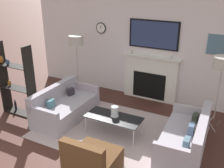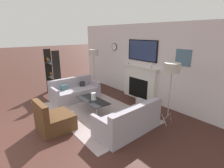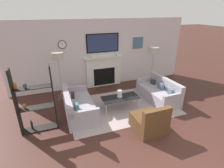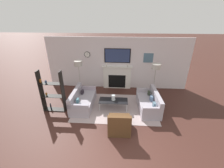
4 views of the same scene
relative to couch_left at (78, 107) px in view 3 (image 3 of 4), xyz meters
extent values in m
cube|color=silver|center=(1.44, 2.04, 1.08)|extent=(7.37, 0.07, 2.70)
cube|color=silver|center=(1.44, 1.92, 0.33)|extent=(1.46, 0.16, 1.20)
cube|color=black|center=(1.44, 1.84, 0.15)|extent=(0.90, 0.01, 0.72)
cube|color=silver|center=(1.44, 1.90, 0.94)|extent=(1.58, 0.22, 0.04)
cylinder|color=#B2AD9E|center=(0.89, 1.87, 1.01)|extent=(0.04, 0.04, 0.10)
cylinder|color=white|center=(0.89, 1.87, 1.11)|extent=(0.03, 0.03, 0.09)
cylinder|color=#B2AD9E|center=(1.99, 1.87, 1.01)|extent=(0.04, 0.04, 0.10)
cylinder|color=white|center=(1.99, 1.87, 1.11)|extent=(0.03, 0.03, 0.09)
cube|color=black|center=(1.44, 1.99, 1.51)|extent=(1.33, 0.04, 0.74)
cube|color=navy|center=(1.44, 1.97, 1.51)|extent=(1.24, 0.01, 0.66)
cylinder|color=black|center=(-0.11, 1.99, 1.55)|extent=(0.31, 0.02, 0.31)
cylinder|color=silver|center=(-0.11, 1.98, 1.55)|extent=(0.26, 0.00, 0.26)
cube|color=black|center=(-0.11, 1.97, 1.58)|extent=(0.01, 0.00, 0.07)
cube|color=slate|center=(3.01, 1.99, 1.42)|extent=(0.48, 0.02, 0.48)
cube|color=#A28F8F|center=(1.44, 0.00, -0.27)|extent=(3.49, 2.28, 0.01)
cube|color=#9C94A0|center=(0.04, 0.00, -0.06)|extent=(0.85, 1.71, 0.42)
cube|color=#9C94A0|center=(-0.29, 0.00, 0.32)|extent=(0.17, 1.70, 0.34)
cube|color=#A0909E|center=(0.05, 0.80, 0.23)|extent=(0.84, 0.11, 0.18)
cube|color=#9994A3|center=(0.04, -0.80, 0.23)|extent=(0.84, 0.11, 0.18)
cube|color=#2D262F|center=(-0.08, 0.38, 0.23)|extent=(0.12, 0.19, 0.18)
cube|color=#446E79|center=(-0.08, -0.37, 0.23)|extent=(0.11, 0.18, 0.18)
cube|color=#9C94A0|center=(2.84, 0.00, -0.07)|extent=(0.87, 1.73, 0.41)
cube|color=#9C94A0|center=(3.15, 0.02, 0.32)|extent=(0.25, 1.70, 0.37)
cube|color=#9B929F|center=(2.88, -0.79, 0.22)|extent=(0.79, 0.14, 0.18)
cube|color=#9D939B|center=(2.80, 0.79, 0.22)|extent=(0.79, 0.14, 0.18)
cube|color=slate|center=(2.98, -0.49, 0.23)|extent=(0.11, 0.20, 0.20)
cube|color=#4B607A|center=(2.96, 0.01, 0.24)|extent=(0.12, 0.22, 0.21)
cube|color=#2E362A|center=(2.93, 0.50, 0.22)|extent=(0.10, 0.17, 0.17)
cube|color=#50331C|center=(1.65, -1.37, -0.07)|extent=(0.78, 0.84, 0.41)
cube|color=#50331C|center=(1.65, -1.71, 0.34)|extent=(0.77, 0.16, 0.41)
cube|color=black|center=(1.36, -0.09, 0.12)|extent=(1.21, 0.54, 0.02)
cylinder|color=#B7B7BC|center=(0.80, -0.32, -0.08)|extent=(0.02, 0.02, 0.39)
cylinder|color=#B7B7BC|center=(1.93, -0.32, -0.08)|extent=(0.02, 0.02, 0.39)
cylinder|color=#B7B7BC|center=(0.80, 0.14, -0.08)|extent=(0.02, 0.02, 0.39)
cylinder|color=#B7B7BC|center=(1.93, 0.14, -0.08)|extent=(0.02, 0.02, 0.39)
cylinder|color=silver|center=(1.36, -0.04, 0.24)|extent=(0.15, 0.15, 0.22)
cylinder|color=silver|center=(1.36, -0.04, 0.19)|extent=(0.08, 0.08, 0.12)
cylinder|color=silver|center=(1.36, -0.04, 0.13)|extent=(0.18, 0.18, 0.01)
cylinder|color=#9E998E|center=(-0.25, 1.14, -0.14)|extent=(0.09, 0.23, 0.28)
cylinder|color=#9E998E|center=(-0.44, 1.18, -0.14)|extent=(0.17, 0.19, 0.28)
cylinder|color=#9E998E|center=(-0.38, 1.00, -0.14)|extent=(0.23, 0.07, 0.28)
cylinder|color=#9E998E|center=(-0.36, 1.11, 0.61)|extent=(0.02, 0.02, 1.23)
cylinder|color=#B2ADA3|center=(-0.36, 1.11, 1.35)|extent=(0.38, 0.38, 0.24)
cylinder|color=#9E998E|center=(3.35, 1.14, -0.14)|extent=(0.09, 0.23, 0.27)
cylinder|color=#9E998E|center=(3.16, 1.18, -0.14)|extent=(0.17, 0.19, 0.27)
cylinder|color=#9E998E|center=(3.22, 1.00, -0.14)|extent=(0.23, 0.07, 0.27)
cylinder|color=#9E998E|center=(3.24, 1.11, 0.57)|extent=(0.02, 0.02, 1.17)
cylinder|color=#B2ADA3|center=(3.24, 1.11, 1.28)|extent=(0.41, 0.41, 0.24)
cube|color=black|center=(-1.54, -0.36, 0.61)|extent=(0.04, 0.28, 1.77)
cube|color=black|center=(-0.65, -0.36, 0.61)|extent=(0.04, 0.28, 1.77)
cube|color=black|center=(-1.09, -0.36, -0.25)|extent=(0.93, 0.28, 0.02)
cube|color=black|center=(-1.09, -0.36, 0.41)|extent=(0.93, 0.28, 0.01)
cube|color=black|center=(-1.09, -0.36, 0.97)|extent=(0.93, 0.28, 0.02)
ellipsoid|color=#314461|center=(-1.26, -0.40, 1.05)|extent=(0.09, 0.09, 0.14)
ellipsoid|color=#9E541D|center=(-1.48, -0.38, 1.07)|extent=(0.09, 0.09, 0.19)
cylinder|color=black|center=(-1.30, -0.33, -0.13)|extent=(0.06, 0.06, 0.22)
cylinder|color=black|center=(-1.30, -0.33, 0.01)|extent=(0.03, 0.03, 0.06)
ellipsoid|color=#8F541C|center=(-1.36, -0.35, 0.49)|extent=(0.08, 0.08, 0.14)
camera|label=1|loc=(3.59, -4.42, 2.90)|focal=42.00mm
camera|label=2|loc=(5.66, -2.74, 2.11)|focal=28.00mm
camera|label=3|loc=(-0.60, -4.70, 2.73)|focal=28.00mm
camera|label=4|loc=(1.67, -5.50, 3.46)|focal=24.00mm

